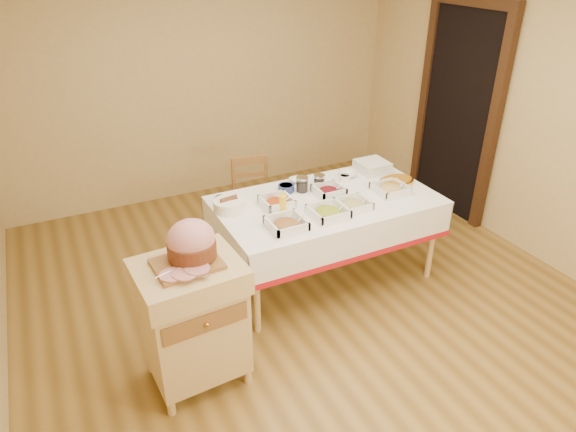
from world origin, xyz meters
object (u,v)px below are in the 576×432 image
object	(u,v)px
dining_chair	(253,201)
preserve_jar_right	(319,182)
ham_on_board	(191,245)
bread_basket	(229,205)
brass_platter	(396,181)
plate_stack	(372,166)
butcher_cart	(193,317)
dining_table	(326,217)
mustard_bottle	(283,203)
preserve_jar_left	(302,185)

from	to	relation	value
dining_chair	preserve_jar_right	distance (m)	0.82
ham_on_board	bread_basket	world-z (taller)	ham_on_board
ham_on_board	brass_platter	size ratio (longest dim) A/B	1.26
plate_stack	brass_platter	xyz separation A→B (m)	(0.04, -0.32, -0.03)
butcher_cart	brass_platter	size ratio (longest dim) A/B	2.71
ham_on_board	brass_platter	bearing A→B (deg)	17.44
bread_basket	brass_platter	bearing A→B (deg)	-6.27
butcher_cart	preserve_jar_right	xyz separation A→B (m)	(1.42, 0.88, 0.30)
dining_chair	brass_platter	size ratio (longest dim) A/B	2.52
dining_table	ham_on_board	xyz separation A→B (m)	(-1.32, -0.63, 0.43)
mustard_bottle	plate_stack	world-z (taller)	mustard_bottle
ham_on_board	preserve_jar_left	world-z (taller)	ham_on_board
preserve_jar_right	bread_basket	world-z (taller)	preserve_jar_right
mustard_bottle	plate_stack	size ratio (longest dim) A/B	0.67
plate_stack	brass_platter	world-z (taller)	plate_stack
preserve_jar_left	plate_stack	xyz separation A→B (m)	(0.78, 0.10, -0.01)
ham_on_board	preserve_jar_right	size ratio (longest dim) A/B	3.37
butcher_cart	preserve_jar_left	bearing A→B (deg)	35.42
dining_table	preserve_jar_left	distance (m)	0.34
brass_platter	dining_chair	bearing A→B (deg)	140.24
dining_table	plate_stack	distance (m)	0.78
preserve_jar_left	mustard_bottle	size ratio (longest dim) A/B	0.74
dining_table	bread_basket	distance (m)	0.83
mustard_bottle	brass_platter	world-z (taller)	mustard_bottle
brass_platter	dining_table	bearing A→B (deg)	-179.47
preserve_jar_left	preserve_jar_right	world-z (taller)	preserve_jar_left
dining_table	mustard_bottle	bearing A→B (deg)	-174.12
plate_stack	butcher_cart	bearing A→B (deg)	-154.09
butcher_cart	ham_on_board	distance (m)	0.51
ham_on_board	brass_platter	world-z (taller)	ham_on_board
ham_on_board	mustard_bottle	size ratio (longest dim) A/B	2.36
butcher_cart	dining_chair	xyz separation A→B (m)	(1.06, 1.52, -0.08)
dining_table	bread_basket	bearing A→B (deg)	167.73
preserve_jar_left	brass_platter	size ratio (longest dim) A/B	0.39
butcher_cart	mustard_bottle	bearing A→B (deg)	33.45
preserve_jar_left	bread_basket	distance (m)	0.68
butcher_cart	preserve_jar_left	distance (m)	1.57
preserve_jar_right	brass_platter	size ratio (longest dim) A/B	0.37
dining_chair	ham_on_board	xyz separation A→B (m)	(-1.02, -1.49, 0.59)
butcher_cart	dining_table	bearing A→B (deg)	26.01
preserve_jar_right	mustard_bottle	bearing A→B (deg)	-151.15
dining_chair	preserve_jar_right	size ratio (longest dim) A/B	6.76
butcher_cart	preserve_jar_right	size ratio (longest dim) A/B	7.28
dining_chair	brass_platter	world-z (taller)	dining_chair
ham_on_board	brass_platter	xyz separation A→B (m)	(2.04, 0.64, -0.25)
preserve_jar_right	dining_table	bearing A→B (deg)	-103.33
brass_platter	bread_basket	bearing A→B (deg)	173.73
plate_stack	dining_table	bearing A→B (deg)	-154.29
dining_table	mustard_bottle	size ratio (longest dim) A/B	10.21
preserve_jar_right	dining_chair	bearing A→B (deg)	119.28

